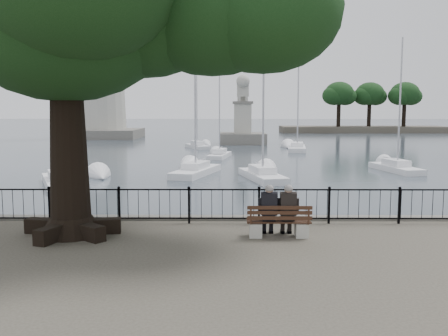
{
  "coord_description": "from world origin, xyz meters",
  "views": [
    {
      "loc": [
        0.08,
        -11.51,
        3.26
      ],
      "look_at": [
        0.0,
        2.5,
        1.6
      ],
      "focal_mm": 40.0,
      "sensor_mm": 36.0,
      "label": 1
    }
  ],
  "objects_px": {
    "person_right": "(288,212)",
    "lion_monument": "(243,127)",
    "bench": "(279,226)",
    "lighthouse": "(102,46)",
    "person_left": "(269,212)"
  },
  "relations": [
    {
      "from": "person_right",
      "to": "lion_monument",
      "type": "relative_size",
      "value": 0.16
    },
    {
      "from": "bench",
      "to": "person_right",
      "type": "bearing_deg",
      "value": 21.72
    },
    {
      "from": "person_right",
      "to": "lion_monument",
      "type": "height_order",
      "value": "lion_monument"
    },
    {
      "from": "person_left",
      "to": "lion_monument",
      "type": "bearing_deg",
      "value": 89.01
    },
    {
      "from": "bench",
      "to": "lion_monument",
      "type": "relative_size",
      "value": 0.19
    },
    {
      "from": "person_right",
      "to": "lighthouse",
      "type": "bearing_deg",
      "value": 107.86
    },
    {
      "from": "person_right",
      "to": "person_left",
      "type": "bearing_deg",
      "value": 179.52
    },
    {
      "from": "bench",
      "to": "person_right",
      "type": "distance_m",
      "value": 0.41
    },
    {
      "from": "person_left",
      "to": "person_right",
      "type": "relative_size",
      "value": 1.0
    },
    {
      "from": "person_right",
      "to": "lighthouse",
      "type": "distance_m",
      "value": 65.08
    },
    {
      "from": "bench",
      "to": "lion_monument",
      "type": "bearing_deg",
      "value": 89.31
    },
    {
      "from": "lion_monument",
      "to": "person_left",
      "type": "bearing_deg",
      "value": -90.99
    },
    {
      "from": "bench",
      "to": "lighthouse",
      "type": "relative_size",
      "value": 0.05
    },
    {
      "from": "bench",
      "to": "lighthouse",
      "type": "height_order",
      "value": "lighthouse"
    },
    {
      "from": "person_left",
      "to": "lion_monument",
      "type": "relative_size",
      "value": 0.16
    }
  ]
}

